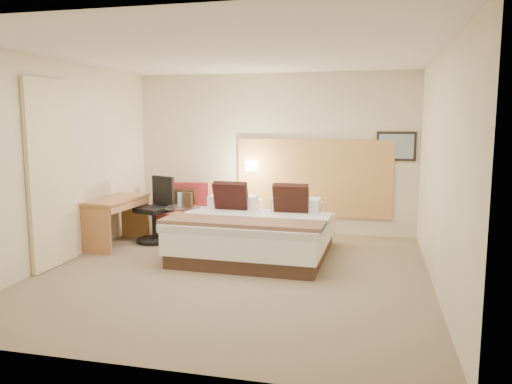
% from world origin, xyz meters
% --- Properties ---
extents(floor, '(4.80, 5.00, 0.02)m').
position_xyz_m(floor, '(0.00, 0.00, -0.01)').
color(floor, '#7A6852').
rests_on(floor, ground).
extents(ceiling, '(4.80, 5.00, 0.02)m').
position_xyz_m(ceiling, '(0.00, 0.00, 2.71)').
color(ceiling, white).
rests_on(ceiling, floor).
extents(wall_back, '(4.80, 0.02, 2.70)m').
position_xyz_m(wall_back, '(0.00, 2.51, 1.35)').
color(wall_back, beige).
rests_on(wall_back, floor).
extents(wall_front, '(4.80, 0.02, 2.70)m').
position_xyz_m(wall_front, '(0.00, -2.51, 1.35)').
color(wall_front, beige).
rests_on(wall_front, floor).
extents(wall_left, '(0.02, 5.00, 2.70)m').
position_xyz_m(wall_left, '(-2.41, 0.00, 1.35)').
color(wall_left, beige).
rests_on(wall_left, floor).
extents(wall_right, '(0.02, 5.00, 2.70)m').
position_xyz_m(wall_right, '(2.41, 0.00, 1.35)').
color(wall_right, beige).
rests_on(wall_right, floor).
extents(headboard_panel, '(2.60, 0.04, 1.30)m').
position_xyz_m(headboard_panel, '(0.70, 2.47, 0.95)').
color(headboard_panel, '#BD8949').
rests_on(headboard_panel, wall_back).
extents(art_frame, '(0.62, 0.03, 0.47)m').
position_xyz_m(art_frame, '(2.02, 2.48, 1.50)').
color(art_frame, black).
rests_on(art_frame, wall_back).
extents(art_canvas, '(0.54, 0.01, 0.39)m').
position_xyz_m(art_canvas, '(2.02, 2.46, 1.50)').
color(art_canvas, gray).
rests_on(art_canvas, wall_back).
extents(lamp_arm, '(0.02, 0.12, 0.02)m').
position_xyz_m(lamp_arm, '(-0.35, 2.42, 1.15)').
color(lamp_arm, silver).
rests_on(lamp_arm, wall_back).
extents(lamp_shade, '(0.15, 0.15, 0.15)m').
position_xyz_m(lamp_shade, '(-0.35, 2.36, 1.15)').
color(lamp_shade, '#FFEDC6').
rests_on(lamp_shade, wall_back).
extents(curtain, '(0.06, 0.90, 2.42)m').
position_xyz_m(curtain, '(-2.36, -0.25, 1.22)').
color(curtain, beige).
rests_on(curtain, wall_left).
extents(bottle_a, '(0.08, 0.08, 0.22)m').
position_xyz_m(bottle_a, '(-1.22, 1.26, 0.71)').
color(bottle_a, '#96D1E8').
rests_on(bottle_a, side_table).
extents(bottle_b, '(0.08, 0.08, 0.22)m').
position_xyz_m(bottle_b, '(-1.15, 1.30, 0.71)').
color(bottle_b, '#9CD7F1').
rests_on(bottle_b, side_table).
extents(menu_folder, '(0.15, 0.08, 0.24)m').
position_xyz_m(menu_folder, '(-1.04, 1.16, 0.72)').
color(menu_folder, '#3D2919').
rests_on(menu_folder, side_table).
extents(bed, '(2.15, 2.08, 1.02)m').
position_xyz_m(bed, '(0.07, 0.92, 0.33)').
color(bed, '#3D281E').
rests_on(bed, floor).
extents(lounge_chair, '(0.84, 0.75, 0.85)m').
position_xyz_m(lounge_chair, '(-1.46, 2.02, 0.34)').
color(lounge_chair, '#B87457').
rests_on(lounge_chair, floor).
extents(side_table, '(0.63, 0.63, 0.60)m').
position_xyz_m(side_table, '(-1.14, 1.21, 0.33)').
color(side_table, silver).
rests_on(side_table, floor).
extents(desk, '(0.61, 1.21, 0.74)m').
position_xyz_m(desk, '(-2.11, 0.96, 0.58)').
color(desk, '#A16B3F').
rests_on(desk, floor).
extents(desk_chair, '(0.75, 0.75, 1.02)m').
position_xyz_m(desk_chair, '(-1.64, 1.34, 0.42)').
color(desk_chair, black).
rests_on(desk_chair, floor).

